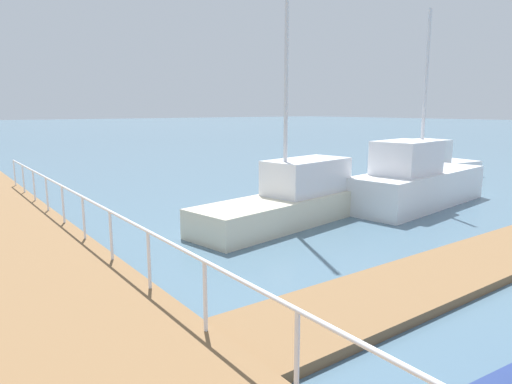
{
  "coord_description": "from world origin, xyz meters",
  "views": [
    {
      "loc": [
        -6.21,
        1.14,
        3.56
      ],
      "look_at": [
        -0.48,
        8.97,
        1.8
      ],
      "focal_mm": 32.22,
      "sensor_mm": 36.0,
      "label": 1
    }
  ],
  "objects": [
    {
      "name": "ground_plane",
      "position": [
        0.0,
        20.0,
        0.0
      ],
      "size": [
        300.0,
        300.0,
        0.0
      ],
      "primitive_type": "plane",
      "color": "slate"
    },
    {
      "name": "boardwalk_railing",
      "position": [
        -3.15,
        9.52,
        1.26
      ],
      "size": [
        0.06,
        25.77,
        1.08
      ],
      "color": "white",
      "rests_on": "boardwalk"
    },
    {
      "name": "floating_dock",
      "position": [
        2.48,
        6.3,
        0.09
      ],
      "size": [
        11.97,
        2.0,
        0.18
      ],
      "primitive_type": "cube",
      "color": "olive",
      "rests_on": "ground_plane"
    },
    {
      "name": "dock_piling_1",
      "position": [
        3.01,
        11.74,
        0.83
      ],
      "size": [
        0.29,
        0.29,
        1.65
      ],
      "primitive_type": "cylinder",
      "color": "#473826",
      "rests_on": "ground_plane"
    },
    {
      "name": "dock_piling_0",
      "position": [
        7.49,
        11.05,
        0.77
      ],
      "size": [
        0.34,
        0.34,
        1.53
      ],
      "primitive_type": "cylinder",
      "color": "brown",
      "rests_on": "ground_plane"
    },
    {
      "name": "moored_boat_3",
      "position": [
        3.11,
        11.97,
        0.77
      ],
      "size": [
        6.85,
        2.94,
        9.78
      ],
      "color": "beige",
      "rests_on": "ground_plane"
    },
    {
      "name": "moored_boat_4",
      "position": [
        15.36,
        15.01,
        0.69
      ],
      "size": [
        5.08,
        2.73,
        2.0
      ],
      "color": "white",
      "rests_on": "ground_plane"
    },
    {
      "name": "moored_boat_1",
      "position": [
        8.42,
        11.11,
        0.9
      ],
      "size": [
        7.0,
        2.93,
        7.02
      ],
      "color": "white",
      "rests_on": "ground_plane"
    }
  ]
}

